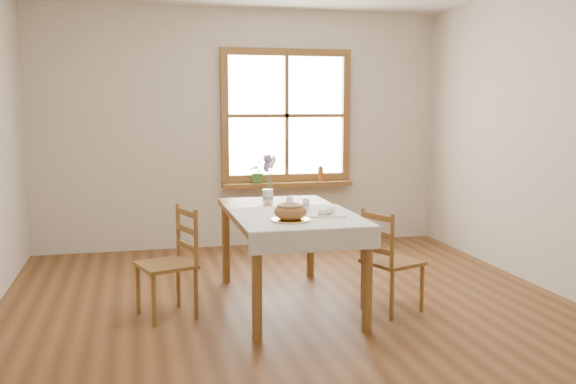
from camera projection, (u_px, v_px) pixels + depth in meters
name	position (u px, v px, depth m)	size (l,w,h in m)	color
ground	(297.00, 316.00, 4.82)	(5.00, 5.00, 0.00)	brown
room_walls	(298.00, 86.00, 4.59)	(4.60, 5.10, 2.65)	beige
window	(286.00, 116.00, 7.12)	(1.46, 0.08, 1.46)	olive
window_sill	(288.00, 184.00, 7.16)	(1.46, 0.20, 0.05)	olive
dining_table	(288.00, 222.00, 5.02)	(0.90, 1.60, 0.75)	olive
table_linen	(298.00, 217.00, 4.72)	(0.91, 0.99, 0.01)	silver
chair_left	(166.00, 263.00, 4.75)	(0.38, 0.40, 0.82)	olive
chair_right	(393.00, 260.00, 4.89)	(0.37, 0.39, 0.79)	olive
bread_plate	(290.00, 220.00, 4.52)	(0.27, 0.27, 0.01)	silver
bread_loaf	(290.00, 210.00, 4.51)	(0.23, 0.23, 0.13)	brown
egg_napkin	(327.00, 214.00, 4.76)	(0.27, 0.23, 0.01)	silver
eggs	(327.00, 210.00, 4.76)	(0.21, 0.19, 0.05)	silver
salt_shaker	(306.00, 204.00, 4.99)	(0.05, 0.05, 0.10)	silver
pepper_shaker	(290.00, 202.00, 5.05)	(0.06, 0.06, 0.10)	silver
flower_vase	(268.00, 196.00, 5.46)	(0.09, 0.09, 0.10)	silver
lavender_bouquet	(268.00, 173.00, 5.43)	(0.16, 0.16, 0.30)	#6D5292
potted_plant	(258.00, 174.00, 7.06)	(0.22, 0.24, 0.19)	#3E7C31
amber_bottle	(321.00, 173.00, 7.23)	(0.06, 0.06, 0.18)	#9B531C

